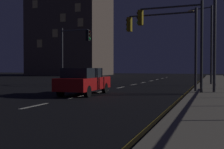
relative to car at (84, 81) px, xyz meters
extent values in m
plane|color=black|center=(0.17, 3.17, -0.82)|extent=(112.00, 112.00, 0.00)
cube|color=gray|center=(7.27, 3.17, -0.75)|extent=(2.80, 77.00, 0.14)
cube|color=silver|center=(0.17, -5.33, -0.82)|extent=(0.14, 2.00, 0.01)
cube|color=silver|center=(0.17, -1.33, -0.82)|extent=(0.14, 2.00, 0.01)
cube|color=silver|center=(0.17, 2.67, -0.82)|extent=(0.14, 2.00, 0.01)
cube|color=silver|center=(0.17, 6.67, -0.82)|extent=(0.14, 2.00, 0.01)
cube|color=silver|center=(0.17, 10.67, -0.82)|extent=(0.14, 2.00, 0.01)
cube|color=silver|center=(0.17, 14.67, -0.82)|extent=(0.14, 2.00, 0.01)
cube|color=silver|center=(0.17, 18.67, -0.82)|extent=(0.14, 2.00, 0.01)
cube|color=silver|center=(0.17, 22.67, -0.82)|extent=(0.14, 2.00, 0.01)
cube|color=silver|center=(0.17, 26.67, -0.82)|extent=(0.14, 2.00, 0.01)
cube|color=silver|center=(0.17, 30.67, -0.82)|extent=(0.14, 2.00, 0.01)
cube|color=gold|center=(5.62, 8.17, -0.82)|extent=(0.14, 53.00, 0.01)
cube|color=#B71414|center=(0.00, 0.07, -0.15)|extent=(1.91, 4.44, 0.70)
cube|color=#1E2328|center=(0.00, -0.18, 0.47)|extent=(1.65, 2.50, 0.55)
cylinder|color=black|center=(-0.83, 1.46, -0.50)|extent=(0.23, 0.64, 0.64)
cylinder|color=black|center=(0.77, 1.49, -0.50)|extent=(0.23, 0.64, 0.64)
cylinder|color=black|center=(-0.77, -1.36, -0.50)|extent=(0.23, 0.64, 0.64)
cylinder|color=black|center=(0.83, -1.32, -0.50)|extent=(0.23, 0.64, 0.64)
cylinder|color=#38383D|center=(6.16, 3.14, 1.89)|extent=(0.16, 0.16, 5.15)
cylinder|color=#38383D|center=(3.98, 3.34, 4.22)|extent=(4.38, 0.51, 0.11)
cube|color=olive|center=(1.79, 3.55, 3.69)|extent=(0.31, 0.36, 0.95)
sphere|color=black|center=(1.64, 3.56, 3.99)|extent=(0.20, 0.20, 0.20)
sphere|color=black|center=(1.64, 3.56, 3.69)|extent=(0.20, 0.20, 0.20)
sphere|color=#19D84C|center=(1.64, 3.56, 3.39)|extent=(0.20, 0.20, 0.20)
cylinder|color=#38383D|center=(-6.11, 8.65, 1.79)|extent=(0.16, 0.16, 5.22)
cylinder|color=#4C4C51|center=(-4.77, 8.56, 4.15)|extent=(2.69, 0.29, 0.11)
cube|color=black|center=(-3.43, 8.46, 3.63)|extent=(0.30, 0.36, 0.95)
sphere|color=black|center=(-3.27, 8.45, 3.93)|extent=(0.20, 0.20, 0.20)
sphere|color=black|center=(-3.27, 8.45, 3.63)|extent=(0.20, 0.20, 0.20)
sphere|color=#19D84C|center=(-3.27, 8.45, 3.33)|extent=(0.20, 0.20, 0.20)
cylinder|color=#2D3033|center=(6.54, 2.21, 2.01)|extent=(0.16, 0.16, 5.38)
cylinder|color=#38383D|center=(4.68, 2.33, 4.44)|extent=(3.72, 0.34, 0.11)
cube|color=olive|center=(2.83, 2.44, 3.92)|extent=(0.30, 0.36, 0.95)
sphere|color=black|center=(2.67, 2.45, 4.22)|extent=(0.20, 0.20, 0.20)
sphere|color=black|center=(2.67, 2.45, 3.92)|extent=(0.20, 0.20, 0.20)
sphere|color=#19D84C|center=(2.67, 2.45, 3.62)|extent=(0.20, 0.20, 0.20)
cylinder|color=#38383D|center=(7.25, 2.74, 3.03)|extent=(0.18, 0.18, 7.41)
cylinder|color=#38383D|center=(6.98, 11.58, 2.76)|extent=(0.18, 0.18, 6.88)
cylinder|color=#4C4C51|center=(6.07, 11.98, 6.05)|extent=(1.85, 0.91, 0.10)
ellipsoid|color=#F9D172|center=(5.17, 12.39, 5.95)|extent=(0.56, 0.36, 0.24)
cube|color=brown|center=(-20.60, 38.93, 9.81)|extent=(14.41, 11.81, 21.27)
cube|color=#EACC7A|center=(-25.14, 33.00, 12.77)|extent=(1.10, 0.06, 1.50)
cube|color=#EACC7A|center=(-24.19, 33.00, 5.28)|extent=(1.10, 0.06, 1.50)
cube|color=#EACC7A|center=(-20.85, 33.00, 7.12)|extent=(1.10, 0.06, 1.50)
cube|color=#EACC7A|center=(-15.65, 33.00, 8.86)|extent=(1.10, 0.06, 1.50)
cube|color=#EACC7A|center=(-16.18, 33.00, 11.56)|extent=(1.10, 0.06, 1.50)
cube|color=#EACC7A|center=(-19.20, 33.00, 9.90)|extent=(1.10, 0.06, 1.50)
camera|label=1|loc=(7.28, -15.95, 0.80)|focal=47.77mm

